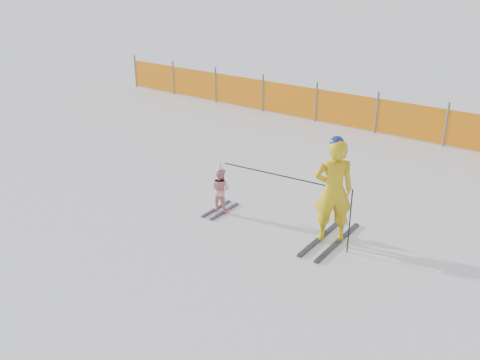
# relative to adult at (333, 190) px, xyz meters

# --- Properties ---
(ground) EXTENTS (120.00, 120.00, 0.00)m
(ground) POSITION_rel_adult_xyz_m (-1.69, -1.03, -1.03)
(ground) COLOR white
(ground) RESTS_ON ground
(adult) EXTENTS (0.86, 1.72, 2.07)m
(adult) POSITION_rel_adult_xyz_m (0.00, 0.00, 0.00)
(adult) COLOR black
(adult) RESTS_ON ground
(child) EXTENTS (0.48, 0.93, 1.10)m
(child) POSITION_rel_adult_xyz_m (-2.43, -0.21, -0.53)
(child) COLOR black
(child) RESTS_ON ground
(ski_poles) EXTENTS (2.77, 0.21, 1.24)m
(ski_poles) POSITION_rel_adult_xyz_m (-0.61, -0.14, -0.11)
(ski_poles) COLOR black
(ski_poles) RESTS_ON ground
(safety_fence) EXTENTS (17.28, 0.06, 1.25)m
(safety_fence) POSITION_rel_adult_xyz_m (-3.26, 6.57, -0.48)
(safety_fence) COLOR #595960
(safety_fence) RESTS_ON ground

